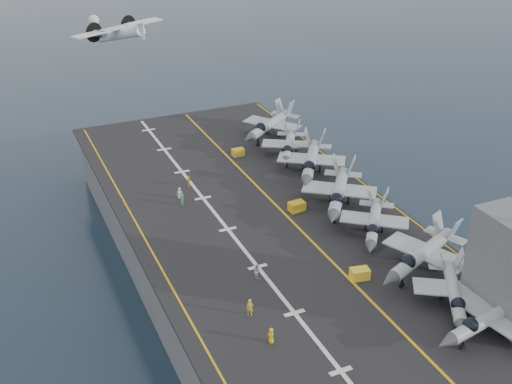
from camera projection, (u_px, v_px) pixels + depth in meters
name	position (u px, v px, depth m)	size (l,w,h in m)	color
ground	(267.00, 282.00, 94.30)	(500.00, 500.00, 0.00)	#142135
hull	(267.00, 253.00, 92.01)	(36.00, 90.00, 10.00)	#56595E
flight_deck	(268.00, 222.00, 89.63)	(38.00, 92.00, 0.40)	black
foul_line	(287.00, 216.00, 90.62)	(0.35, 90.00, 0.02)	gold
landing_centerline	(228.00, 229.00, 87.37)	(0.50, 90.00, 0.02)	silver
deck_edge_port	(149.00, 247.00, 83.39)	(0.25, 90.00, 0.02)	gold
deck_edge_stbd	(379.00, 196.00, 96.22)	(0.25, 90.00, 0.02)	gold
fighter_jet_0	(489.00, 317.00, 66.70)	(15.01, 11.34, 4.73)	#9DA5AE
fighter_jet_1	(454.00, 291.00, 70.95)	(14.52, 15.92, 4.60)	#90979E
fighter_jet_2	(423.00, 253.00, 77.14)	(18.28, 15.60, 5.37)	#8F969F
fighter_jet_3	(374.00, 221.00, 84.66)	(15.45, 16.32, 4.72)	#8D949D
fighter_jet_4	(339.00, 191.00, 91.61)	(18.10, 19.22, 5.56)	gray
fighter_jet_5	(311.00, 160.00, 101.07)	(17.89, 19.37, 5.60)	#A0A8B2
fighter_jet_6	(289.00, 145.00, 107.46)	(15.07, 16.65, 4.81)	#8E959D
fighter_jet_7	(270.00, 124.00, 115.25)	(18.76, 17.63, 5.42)	gray
tow_cart_a	(360.00, 274.00, 76.76)	(2.45, 1.83, 1.33)	yellow
tow_cart_b	(297.00, 206.00, 91.80)	(2.40, 1.67, 1.37)	gold
tow_cart_c	(238.00, 152.00, 109.18)	(2.02, 1.32, 1.21)	gold
crew_0	(271.00, 335.00, 66.37)	(0.78, 1.12, 1.81)	yellow
crew_1	(250.00, 308.00, 70.35)	(1.47, 1.37, 2.04)	gold
crew_2	(257.00, 271.00, 76.78)	(1.04, 1.33, 1.95)	silver
crew_3	(182.00, 200.00, 93.15)	(1.19, 1.31, 1.81)	green
crew_4	(189.00, 181.00, 98.56)	(1.26, 1.28, 1.80)	yellow
crew_5	(180.00, 193.00, 95.07)	(1.21, 1.00, 1.74)	silver
transport_plane	(120.00, 34.00, 130.87)	(26.25, 23.17, 5.17)	white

